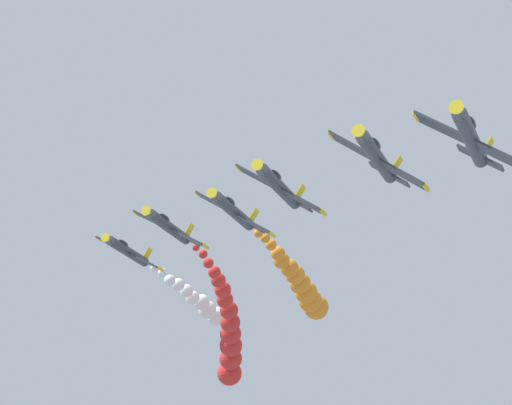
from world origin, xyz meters
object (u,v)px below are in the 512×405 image
object	(u,v)px
airplane_lead	(471,137)
airplane_trailing	(127,251)
airplane_right_outer	(169,227)
airplane_left_inner	(377,156)
airplane_left_outer	(233,211)
airplane_right_inner	(279,186)

from	to	relation	value
airplane_lead	airplane_trailing	world-z (taller)	airplane_trailing
airplane_lead	airplane_right_outer	bearing A→B (deg)	-37.54
airplane_left_inner	airplane_trailing	size ratio (longest dim) A/B	1.00
airplane_left_outer	airplane_lead	bearing A→B (deg)	140.22
airplane_left_inner	airplane_right_outer	world-z (taller)	airplane_right_outer
airplane_right_inner	airplane_right_outer	distance (m)	23.04
airplane_left_inner	airplane_right_outer	distance (m)	35.39
airplane_left_outer	airplane_right_outer	xyz separation A→B (m)	(9.43, -5.55, 1.19)
airplane_right_inner	airplane_left_outer	xyz separation A→B (m)	(7.88, -9.37, 1.74)
airplane_left_inner	airplane_right_inner	distance (m)	12.43
airplane_right_outer	airplane_trailing	bearing A→B (deg)	-44.20
airplane_lead	airplane_trailing	size ratio (longest dim) A/B	1.00
airplane_lead	airplane_trailing	distance (m)	58.58
airplane_lead	airplane_left_inner	distance (m)	10.36
airplane_trailing	airplane_right_outer	bearing A→B (deg)	135.80
airplane_left_inner	airplane_lead	bearing A→B (deg)	143.98
airplane_left_outer	airplane_trailing	xyz separation A→B (m)	(18.68, -14.54, 2.10)
airplane_right_inner	airplane_trailing	xyz separation A→B (m)	(26.56, -23.92, 3.83)
airplane_trailing	airplane_left_outer	bearing A→B (deg)	142.09
airplane_left_outer	airplane_trailing	world-z (taller)	airplane_trailing
airplane_right_inner	airplane_left_inner	bearing A→B (deg)	147.14
airplane_left_inner	airplane_right_inner	bearing A→B (deg)	-32.86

